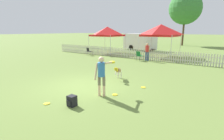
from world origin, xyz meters
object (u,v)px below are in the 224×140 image
(backpack_on_grass, at_px, (72,101))
(folding_chair_blue_left, at_px, (139,55))
(leaping_dog, at_px, (118,71))
(tree_left_grove, at_px, (185,8))
(canopy_tent_main, at_px, (107,32))
(folding_chair_center, at_px, (89,51))
(spectator_standing, at_px, (147,50))
(canopy_tent_secondary, at_px, (161,30))
(frisbee_near_handler, at_px, (115,95))
(frisbee_near_dog, at_px, (47,104))
(equipment_trailer, at_px, (140,41))
(handler_person, at_px, (102,72))
(frisbee_midfield, at_px, (143,87))

(backpack_on_grass, bearing_deg, folding_chair_blue_left, 102.97)
(leaping_dog, relative_size, tree_left_grove, 0.12)
(canopy_tent_main, relative_size, tree_left_grove, 0.35)
(folding_chair_center, xyz_separation_m, spectator_standing, (6.39, 0.41, 0.43))
(canopy_tent_secondary, bearing_deg, tree_left_grove, 95.38)
(frisbee_near_handler, distance_m, spectator_standing, 8.78)
(frisbee_near_dog, distance_m, canopy_tent_main, 15.15)
(tree_left_grove, bearing_deg, canopy_tent_secondary, -84.62)
(spectator_standing, bearing_deg, frisbee_near_dog, 89.56)
(backpack_on_grass, xyz_separation_m, equipment_trailer, (-6.09, 17.64, 0.96))
(frisbee_near_handler, xyz_separation_m, spectator_standing, (-2.34, 8.41, 0.91))
(folding_chair_center, bearing_deg, leaping_dog, 159.46)
(leaping_dog, bearing_deg, handler_person, 90.23)
(backpack_on_grass, xyz_separation_m, canopy_tent_main, (-7.91, 12.79, 2.27))
(backpack_on_grass, relative_size, canopy_tent_main, 0.12)
(equipment_trailer, height_order, tree_left_grove, tree_left_grove)
(canopy_tent_secondary, height_order, spectator_standing, canopy_tent_secondary)
(handler_person, xyz_separation_m, leaping_dog, (-0.79, 2.38, -0.51))
(frisbee_near_dog, distance_m, frisbee_midfield, 4.24)
(folding_chair_blue_left, bearing_deg, canopy_tent_secondary, -80.01)
(tree_left_grove, bearing_deg, backpack_on_grass, -83.61)
(folding_chair_blue_left, relative_size, tree_left_grove, 0.09)
(handler_person, height_order, tree_left_grove, tree_left_grove)
(leaping_dog, height_order, folding_chair_blue_left, folding_chair_blue_left)
(backpack_on_grass, bearing_deg, tree_left_grove, 96.39)
(canopy_tent_main, relative_size, canopy_tent_secondary, 0.97)
(canopy_tent_main, height_order, canopy_tent_secondary, canopy_tent_secondary)
(handler_person, height_order, frisbee_near_dog, handler_person)
(folding_chair_blue_left, bearing_deg, backpack_on_grass, 120.55)
(canopy_tent_main, distance_m, canopy_tent_secondary, 6.18)
(frisbee_midfield, height_order, canopy_tent_secondary, canopy_tent_secondary)
(folding_chair_blue_left, bearing_deg, frisbee_near_dog, 115.24)
(handler_person, relative_size, folding_chair_center, 1.93)
(folding_chair_blue_left, height_order, folding_chair_center, folding_chair_blue_left)
(frisbee_near_dog, bearing_deg, backpack_on_grass, 24.48)
(leaping_dog, height_order, frisbee_near_handler, leaping_dog)
(frisbee_midfield, relative_size, equipment_trailer, 0.04)
(folding_chair_blue_left, relative_size, folding_chair_center, 1.01)
(frisbee_near_handler, distance_m, canopy_tent_main, 14.17)
(folding_chair_center, bearing_deg, canopy_tent_main, -75.53)
(frisbee_near_dog, bearing_deg, canopy_tent_secondary, 93.67)
(canopy_tent_secondary, height_order, tree_left_grove, tree_left_grove)
(frisbee_midfield, height_order, equipment_trailer, equipment_trailer)
(backpack_on_grass, distance_m, folding_chair_center, 12.68)
(leaping_dog, bearing_deg, frisbee_near_dog, 67.24)
(frisbee_near_handler, relative_size, frisbee_near_dog, 1.00)
(folding_chair_center, height_order, canopy_tent_main, canopy_tent_main)
(frisbee_near_dog, height_order, canopy_tent_secondary, canopy_tent_secondary)
(folding_chair_blue_left, distance_m, canopy_tent_secondary, 4.21)
(frisbee_near_dog, distance_m, folding_chair_blue_left, 10.28)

